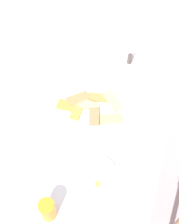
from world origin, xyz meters
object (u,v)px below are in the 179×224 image
object	(u,v)px
spoon	(158,68)
condiment_caddy	(130,59)
pide_platter	(92,108)
salad_plate_greens	(99,171)
soda_can	(49,210)
dining_table	(88,127)
fork	(152,67)
paper_napkin	(155,68)

from	to	relation	value
spoon	condiment_caddy	bearing A→B (deg)	-85.20
spoon	pide_platter	bearing A→B (deg)	-29.26
salad_plate_greens	soda_can	xyz separation A→B (m)	(0.24, -0.14, 0.04)
salad_plate_greens	spoon	world-z (taller)	salad_plate_greens
soda_can	spoon	xyz separation A→B (m)	(-0.97, 0.27, -0.06)
dining_table	spoon	distance (m)	0.54
salad_plate_greens	fork	bearing A→B (deg)	172.42
paper_napkin	soda_can	bearing A→B (deg)	-14.56
salad_plate_greens	condiment_caddy	world-z (taller)	condiment_caddy
salad_plate_greens	paper_napkin	xyz separation A→B (m)	(-0.72, 0.11, -0.02)
paper_napkin	condiment_caddy	distance (m)	0.15
pide_platter	soda_can	size ratio (longest dim) A/B	2.94
condiment_caddy	spoon	bearing A→B (deg)	89.48
soda_can	paper_napkin	xyz separation A→B (m)	(-0.97, 0.25, -0.06)
soda_can	condiment_caddy	world-z (taller)	soda_can
salad_plate_greens	condiment_caddy	size ratio (longest dim) A/B	2.40
pide_platter	salad_plate_greens	xyz separation A→B (m)	(0.33, 0.14, 0.01)
soda_can	paper_napkin	distance (m)	1.00
paper_napkin	spoon	bearing A→B (deg)	90.00
salad_plate_greens	fork	distance (m)	0.73
dining_table	condiment_caddy	bearing A→B (deg)	167.22
fork	soda_can	bearing A→B (deg)	-3.07
spoon	salad_plate_greens	bearing A→B (deg)	-5.04
dining_table	fork	world-z (taller)	fork
pide_platter	spoon	distance (m)	0.48
dining_table	soda_can	bearing A→B (deg)	0.55
soda_can	paper_napkin	bearing A→B (deg)	165.44
fork	pide_platter	bearing A→B (deg)	-20.42
fork	spoon	xyz separation A→B (m)	(0.00, 0.04, 0.00)
spoon	soda_can	bearing A→B (deg)	-10.24
pide_platter	salad_plate_greens	size ratio (longest dim) A/B	1.62
fork	dining_table	bearing A→B (deg)	-16.91
salad_plate_greens	condiment_caddy	distance (m)	0.72
dining_table	salad_plate_greens	world-z (taller)	salad_plate_greens
condiment_caddy	paper_napkin	bearing A→B (deg)	89.42
pide_platter	condiment_caddy	bearing A→B (deg)	165.36
soda_can	condiment_caddy	size ratio (longest dim) A/B	1.32
paper_napkin	fork	size ratio (longest dim) A/B	0.67
salad_plate_greens	soda_can	distance (m)	0.28
soda_can	fork	world-z (taller)	soda_can
dining_table	soda_can	world-z (taller)	soda_can
condiment_caddy	salad_plate_greens	bearing A→B (deg)	2.96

